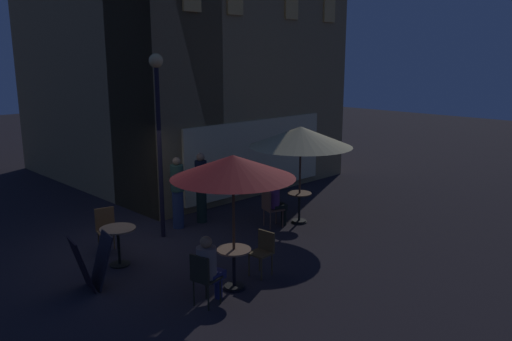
# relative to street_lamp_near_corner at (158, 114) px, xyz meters

# --- Properties ---
(ground_plane) EXTENTS (60.00, 60.00, 0.00)m
(ground_plane) POSITION_rel_street_lamp_near_corner_xyz_m (-0.88, -0.35, -2.86)
(ground_plane) COLOR black
(cafe_building) EXTENTS (7.74, 9.04, 8.05)m
(cafe_building) POSITION_rel_street_lamp_near_corner_xyz_m (2.95, 3.88, 1.16)
(cafe_building) COLOR #997B4D
(cafe_building) RESTS_ON ground
(street_lamp_near_corner) EXTENTS (0.31, 0.31, 4.17)m
(street_lamp_near_corner) POSITION_rel_street_lamp_near_corner_xyz_m (0.00, 0.00, 0.00)
(street_lamp_near_corner) COLOR black
(street_lamp_near_corner) RESTS_ON ground
(menu_sandwich_board) EXTENTS (0.75, 0.65, 0.97)m
(menu_sandwich_board) POSITION_rel_street_lamp_near_corner_xyz_m (-2.47, -1.39, -2.36)
(menu_sandwich_board) COLOR black
(menu_sandwich_board) RESTS_ON ground
(cafe_table_0) EXTENTS (0.62, 0.62, 0.76)m
(cafe_table_0) POSITION_rel_street_lamp_near_corner_xyz_m (-0.65, -3.19, -2.36)
(cafe_table_0) COLOR black
(cafe_table_0) RESTS_ON ground
(cafe_table_1) EXTENTS (0.60, 0.60, 0.77)m
(cafe_table_1) POSITION_rel_street_lamp_near_corner_xyz_m (3.05, -1.55, -2.35)
(cafe_table_1) COLOR black
(cafe_table_1) RESTS_ON ground
(cafe_table_2) EXTENTS (0.71, 0.71, 0.78)m
(cafe_table_2) POSITION_rel_street_lamp_near_corner_xyz_m (-1.58, -0.78, -2.30)
(cafe_table_2) COLOR black
(cafe_table_2) RESTS_ON ground
(patio_umbrella_0) EXTENTS (2.17, 2.17, 2.46)m
(patio_umbrella_0) POSITION_rel_street_lamp_near_corner_xyz_m (-0.65, -3.19, -0.61)
(patio_umbrella_0) COLOR black
(patio_umbrella_0) RESTS_ON ground
(patio_umbrella_1) EXTENTS (2.55, 2.55, 2.45)m
(patio_umbrella_1) POSITION_rel_street_lamp_near_corner_xyz_m (3.05, -1.55, -0.67)
(patio_umbrella_1) COLOR black
(patio_umbrella_1) RESTS_ON ground
(cafe_chair_0) EXTENTS (0.46, 0.46, 0.93)m
(cafe_chair_0) POSITION_rel_street_lamp_near_corner_xyz_m (-1.47, -3.34, -2.29)
(cafe_chair_0) COLOR black
(cafe_chair_0) RESTS_ON ground
(cafe_chair_1) EXTENTS (0.42, 0.42, 0.85)m
(cafe_chair_1) POSITION_rel_street_lamp_near_corner_xyz_m (0.16, -3.12, -2.34)
(cafe_chair_1) COLOR brown
(cafe_chair_1) RESTS_ON ground
(cafe_chair_2) EXTENTS (0.54, 0.54, 0.94)m
(cafe_chair_2) POSITION_rel_street_lamp_near_corner_xyz_m (2.25, -1.29, -2.30)
(cafe_chair_2) COLOR brown
(cafe_chair_2) RESTS_ON ground
(cafe_chair_3) EXTENTS (0.49, 0.49, 0.96)m
(cafe_chair_3) POSITION_rel_street_lamp_near_corner_xyz_m (-1.39, 0.05, -2.29)
(cafe_chair_3) COLOR brown
(cafe_chair_3) RESTS_ON ground
(patron_seated_0) EXTENTS (0.53, 0.40, 1.22)m
(patron_seated_0) POSITION_rel_street_lamp_near_corner_xyz_m (-1.34, -3.31, -2.17)
(patron_seated_0) COLOR #212450
(patron_seated_0) RESTS_ON ground
(patron_seated_1) EXTENTS (0.51, 0.40, 1.22)m
(patron_seated_1) POSITION_rel_street_lamp_near_corner_xyz_m (2.40, -1.34, -2.17)
(patron_seated_1) COLOR black
(patron_seated_1) RESTS_ON ground
(patron_standing_2) EXTENTS (0.32, 0.32, 1.76)m
(patron_standing_2) POSITION_rel_street_lamp_near_corner_xyz_m (0.63, 0.26, -1.96)
(patron_standing_2) COLOR #27324D
(patron_standing_2) RESTS_ON ground
(patron_standing_3) EXTENTS (0.30, 0.30, 1.78)m
(patron_standing_3) POSITION_rel_street_lamp_near_corner_xyz_m (1.31, 0.20, -1.95)
(patron_standing_3) COLOR black
(patron_standing_3) RESTS_ON ground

